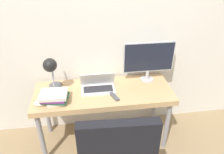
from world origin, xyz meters
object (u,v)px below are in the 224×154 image
Objects in this scene: monitor at (149,59)px; book_stack at (54,97)px; desk_lamp at (51,68)px; game_controller at (42,103)px; laptop at (98,86)px.

monitor is 1.07m from book_stack.
desk_lamp reaches higher than game_controller.
monitor is 3.77× the size of game_controller.
laptop is 1.30× the size of book_stack.
laptop is 2.41× the size of game_controller.
desk_lamp is (-0.45, -0.00, 0.25)m from laptop.
laptop reaches higher than book_stack.
game_controller is (-0.56, -0.18, -0.02)m from laptop.
monitor is 1.40× the size of desk_lamp.
laptop is at bearing 17.92° from game_controller.
monitor is 2.03× the size of book_stack.
book_stack is at bearing -160.44° from laptop.
book_stack is (0.02, -0.15, -0.24)m from desk_lamp.
laptop is at bearing 0.12° from desk_lamp.
desk_lamp is at bearing 96.47° from book_stack.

